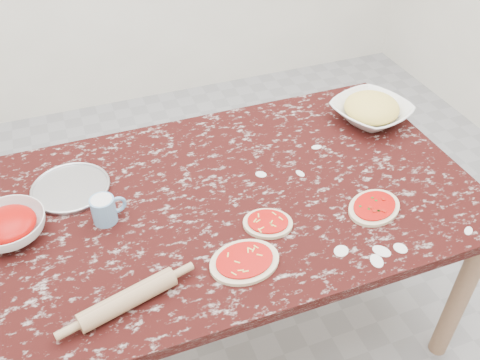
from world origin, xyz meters
name	(u,v)px	position (x,y,z in m)	size (l,w,h in m)	color
ground	(240,319)	(0.00, 0.00, 0.00)	(4.00, 4.00, 0.00)	gray
worktable	(240,209)	(0.00, 0.00, 0.67)	(1.60, 1.00, 0.75)	black
pizza_tray	(71,188)	(-0.54, 0.21, 0.76)	(0.26, 0.26, 0.01)	#B2B2B7
sauce_bowl	(9,227)	(-0.74, 0.05, 0.79)	(0.23, 0.23, 0.07)	white
cheese_bowl	(371,112)	(0.65, 0.23, 0.79)	(0.29, 0.29, 0.07)	white
flour_mug	(105,209)	(-0.45, 0.02, 0.80)	(0.12, 0.08, 0.09)	#6D9ECA
pizza_left	(244,261)	(-0.10, -0.31, 0.76)	(0.22, 0.18, 0.02)	beige
pizza_mid	(268,223)	(0.03, -0.18, 0.76)	(0.20, 0.18, 0.02)	beige
pizza_right	(374,207)	(0.38, -0.24, 0.76)	(0.24, 0.21, 0.02)	beige
rolling_pin	(128,299)	(-0.45, -0.34, 0.78)	(0.06, 0.06, 0.28)	tan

